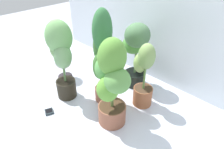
{
  "coord_description": "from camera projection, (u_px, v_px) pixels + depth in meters",
  "views": [
    {
      "loc": [
        1.28,
        -1.06,
        1.45
      ],
      "look_at": [
        0.07,
        0.16,
        0.33
      ],
      "focal_mm": 32.23,
      "sensor_mm": 36.0,
      "label": 1
    }
  ],
  "objects": [
    {
      "name": "ground_plane",
      "position": [
        97.0,
        103.0,
        2.18
      ],
      "size": [
        8.0,
        8.0,
        0.0
      ],
      "primitive_type": "plane",
      "color": "silver",
      "rests_on": "ground"
    },
    {
      "name": "potted_plant_front_right",
      "position": [
        111.0,
        82.0,
        1.7
      ],
      "size": [
        0.45,
        0.36,
        0.86
      ],
      "color": "#91553D",
      "rests_on": "ground"
    },
    {
      "name": "potted_plant_front_left",
      "position": [
        61.0,
        54.0,
        2.0
      ],
      "size": [
        0.39,
        0.34,
        0.88
      ],
      "color": "black",
      "rests_on": "ground"
    },
    {
      "name": "potted_plant_back_center",
      "position": [
        135.0,
        50.0,
        2.25
      ],
      "size": [
        0.43,
        0.39,
        0.77
      ],
      "color": "black",
      "rests_on": "ground"
    },
    {
      "name": "potted_plant_center",
      "position": [
        102.0,
        54.0,
        1.92
      ],
      "size": [
        0.3,
        0.26,
        1.0
      ],
      "color": "brown",
      "rests_on": "ground"
    },
    {
      "name": "potted_plant_back_right",
      "position": [
        144.0,
        76.0,
        2.0
      ],
      "size": [
        0.26,
        0.22,
        0.7
      ],
      "color": "#9B5736",
      "rests_on": "ground"
    },
    {
      "name": "hygrometer_box",
      "position": [
        49.0,
        112.0,
        2.05
      ],
      "size": [
        0.1,
        0.1,
        0.03
      ],
      "rotation": [
        0.0,
        0.0,
        -0.37
      ],
      "color": "#29353A",
      "rests_on": "ground"
    },
    {
      "name": "floor_fan",
      "position": [
        63.0,
        62.0,
        2.48
      ],
      "size": [
        0.28,
        0.28,
        0.35
      ],
      "rotation": [
        0.0,
        0.0,
        2.13
      ],
      "color": "#272125",
      "rests_on": "ground"
    }
  ]
}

